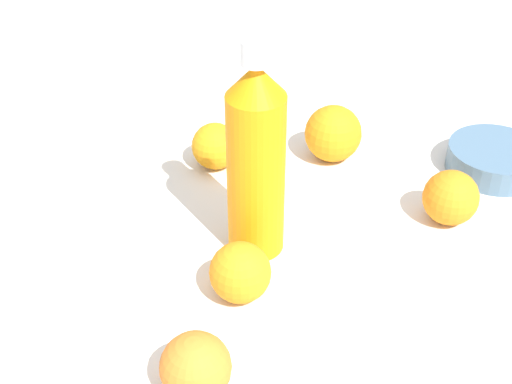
{
  "coord_description": "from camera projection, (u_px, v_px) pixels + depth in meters",
  "views": [
    {
      "loc": [
        -0.64,
        0.05,
        0.56
      ],
      "look_at": [
        0.02,
        0.03,
        0.08
      ],
      "focal_mm": 49.1,
      "sensor_mm": 36.0,
      "label": 1
    }
  ],
  "objects": [
    {
      "name": "ground_plane",
      "position": [
        278.0,
        253.0,
        0.85
      ],
      "size": [
        2.4,
        2.4,
        0.0
      ],
      "primitive_type": "plane",
      "color": "silver"
    },
    {
      "name": "water_bottle",
      "position": [
        256.0,
        160.0,
        0.79
      ],
      "size": [
        0.07,
        0.07,
        0.27
      ],
      "rotation": [
        0.0,
        0.0,
        2.66
      ],
      "color": "orange",
      "rests_on": "ground_plane"
    },
    {
      "name": "orange_0",
      "position": [
        240.0,
        272.0,
        0.77
      ],
      "size": [
        0.07,
        0.07,
        0.07
      ],
      "primitive_type": "sphere",
      "color": "orange",
      "rests_on": "ground_plane"
    },
    {
      "name": "orange_1",
      "position": [
        451.0,
        198.0,
        0.88
      ],
      "size": [
        0.07,
        0.07,
        0.07
      ],
      "primitive_type": "sphere",
      "color": "orange",
      "rests_on": "ground_plane"
    },
    {
      "name": "orange_2",
      "position": [
        215.0,
        146.0,
        0.98
      ],
      "size": [
        0.07,
        0.07,
        0.07
      ],
      "primitive_type": "sphere",
      "color": "orange",
      "rests_on": "ground_plane"
    },
    {
      "name": "orange_3",
      "position": [
        333.0,
        133.0,
        0.99
      ],
      "size": [
        0.08,
        0.08,
        0.08
      ],
      "primitive_type": "sphere",
      "color": "orange",
      "rests_on": "ground_plane"
    },
    {
      "name": "orange_4",
      "position": [
        196.0,
        367.0,
        0.66
      ],
      "size": [
        0.07,
        0.07,
        0.07
      ],
      "primitive_type": "sphere",
      "color": "orange",
      "rests_on": "ground_plane"
    },
    {
      "name": "ceramic_bowl",
      "position": [
        495.0,
        159.0,
        0.98
      ],
      "size": [
        0.13,
        0.13,
        0.04
      ],
      "primitive_type": "cylinder",
      "color": "slate",
      "rests_on": "ground_plane"
    }
  ]
}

